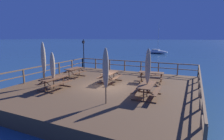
# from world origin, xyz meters

# --- Properties ---
(ground_plane) EXTENTS (600.00, 600.00, 0.00)m
(ground_plane) POSITION_xyz_m (0.00, 0.00, 0.00)
(ground_plane) COLOR navy
(wooden_deck) EXTENTS (12.29, 12.09, 0.84)m
(wooden_deck) POSITION_xyz_m (0.00, 0.00, 0.42)
(wooden_deck) COLOR brown
(wooden_deck) RESTS_ON ground
(railing_waterside_far) EXTENTS (12.09, 0.10, 1.09)m
(railing_waterside_far) POSITION_xyz_m (0.00, 5.90, 1.59)
(railing_waterside_far) COLOR brown
(railing_waterside_far) RESTS_ON wooden_deck
(railing_side_left) EXTENTS (0.10, 11.89, 1.09)m
(railing_side_left) POSITION_xyz_m (-5.99, 0.00, 1.60)
(railing_side_left) COLOR brown
(railing_side_left) RESTS_ON wooden_deck
(railing_side_right) EXTENTS (0.10, 11.89, 1.09)m
(railing_side_right) POSITION_xyz_m (5.99, 0.00, 1.60)
(railing_side_right) COLOR brown
(railing_side_right) RESTS_ON wooden_deck
(picnic_table_front_right) EXTENTS (1.47, 2.09, 0.78)m
(picnic_table_front_right) POSITION_xyz_m (-2.88, -2.12, 1.41)
(picnic_table_front_right) COLOR brown
(picnic_table_front_right) RESTS_ON wooden_deck
(picnic_table_back_right) EXTENTS (1.55, 1.80, 0.78)m
(picnic_table_back_right) POSITION_xyz_m (-3.90, 1.46, 1.39)
(picnic_table_back_right) COLOR brown
(picnic_table_back_right) RESTS_ON wooden_deck
(picnic_table_back_left) EXTENTS (1.46, 2.08, 0.78)m
(picnic_table_back_left) POSITION_xyz_m (3.21, -1.21, 1.41)
(picnic_table_back_left) COLOR brown
(picnic_table_back_left) RESTS_ON wooden_deck
(picnic_table_front_left) EXTENTS (1.46, 1.93, 0.78)m
(picnic_table_front_left) POSITION_xyz_m (-0.25, 1.10, 1.40)
(picnic_table_front_left) COLOR brown
(picnic_table_front_left) RESTS_ON wooden_deck
(picnic_table_mid_right) EXTENTS (1.99, 1.55, 0.78)m
(picnic_table_mid_right) POSITION_xyz_m (2.63, 2.47, 1.40)
(picnic_table_mid_right) COLOR brown
(picnic_table_mid_right) RESTS_ON wooden_deck
(patio_umbrella_short_mid) EXTENTS (0.32, 0.32, 2.49)m
(patio_umbrella_short_mid) POSITION_xyz_m (-2.89, -2.20, 2.43)
(patio_umbrella_short_mid) COLOR #4C3828
(patio_umbrella_short_mid) RESTS_ON wooden_deck
(patio_umbrella_tall_mid_left) EXTENTS (0.32, 0.32, 2.94)m
(patio_umbrella_tall_mid_left) POSITION_xyz_m (1.50, -3.14, 2.71)
(patio_umbrella_tall_mid_left) COLOR #4C3828
(patio_umbrella_tall_mid_left) RESTS_ON wooden_deck
(patio_umbrella_short_front) EXTENTS (0.32, 0.32, 2.83)m
(patio_umbrella_short_front) POSITION_xyz_m (3.20, -1.14, 2.64)
(patio_umbrella_short_front) COLOR #4C3828
(patio_umbrella_short_front) RESTS_ON wooden_deck
(patio_umbrella_short_back) EXTENTS (0.32, 0.32, 3.12)m
(patio_umbrella_short_back) POSITION_xyz_m (-4.11, -1.75, 2.83)
(patio_umbrella_short_back) COLOR #4C3828
(patio_umbrella_short_back) RESTS_ON wooden_deck
(lamp_post_hooked) EXTENTS (0.45, 0.61, 3.20)m
(lamp_post_hooked) POSITION_xyz_m (-5.34, 5.18, 2.96)
(lamp_post_hooked) COLOR black
(lamp_post_hooked) RESTS_ON wooden_deck
(sailboat_distant) EXTENTS (6.23, 3.41, 7.72)m
(sailboat_distant) POSITION_xyz_m (-3.45, 36.45, 0.51)
(sailboat_distant) COLOR white
(sailboat_distant) RESTS_ON ground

